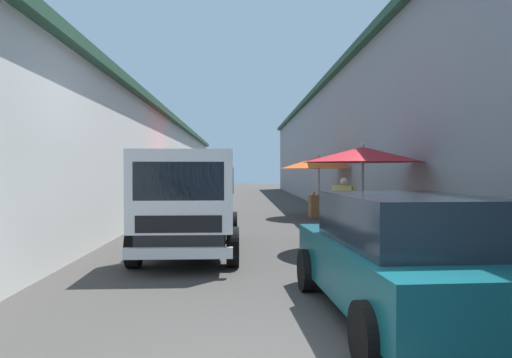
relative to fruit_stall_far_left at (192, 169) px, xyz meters
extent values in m
plane|color=#3D3A38|center=(-0.84, -2.20, -1.80)|extent=(90.00, 90.00, 0.00)
cube|color=silver|center=(1.41, 4.80, 0.20)|extent=(49.50, 7.00, 4.00)
cube|color=#284C38|center=(1.41, 4.80, 2.32)|extent=(49.80, 7.50, 0.24)
cube|color=gray|center=(1.41, -9.21, 0.98)|extent=(49.50, 7.00, 5.55)
cube|color=#284C38|center=(1.41, -9.21, 3.87)|extent=(49.80, 7.50, 0.24)
cylinder|color=#9E9EA3|center=(0.01, 0.02, -0.70)|extent=(0.06, 0.06, 2.21)
cone|color=red|center=(0.01, 0.02, 0.25)|extent=(2.72, 2.72, 0.33)
sphere|color=#9E9EA3|center=(0.01, 0.02, 0.45)|extent=(0.07, 0.07, 0.07)
cube|color=brown|center=(-0.06, -0.11, -1.44)|extent=(0.80, 0.72, 0.71)
sphere|color=orange|center=(-0.20, -0.27, -1.04)|extent=(0.09, 0.09, 0.09)
sphere|color=orange|center=(-0.04, -0.21, -1.04)|extent=(0.09, 0.09, 0.09)
sphere|color=orange|center=(-0.04, -0.10, -1.04)|extent=(0.09, 0.09, 0.09)
sphere|color=orange|center=(-0.04, 0.13, -1.04)|extent=(0.09, 0.09, 0.09)
sphere|color=orange|center=(-0.29, -0.27, -0.99)|extent=(0.09, 0.09, 0.09)
cylinder|color=#9E9EA3|center=(-8.20, -4.48, -0.68)|extent=(0.06, 0.06, 2.24)
cone|color=red|center=(-8.20, -4.48, 0.27)|extent=(2.55, 2.55, 0.33)
sphere|color=#9E9EA3|center=(-8.20, -4.48, 0.48)|extent=(0.07, 0.07, 0.07)
cube|color=brown|center=(-8.33, -4.65, -1.43)|extent=(0.80, 0.74, 0.74)
sphere|color=orange|center=(-8.24, -4.55, -1.01)|extent=(0.09, 0.09, 0.09)
sphere|color=orange|center=(-8.60, -4.48, -1.01)|extent=(0.09, 0.09, 0.09)
sphere|color=orange|center=(-8.37, -4.69, -0.96)|extent=(0.09, 0.09, 0.09)
sphere|color=orange|center=(-8.44, -4.90, -1.01)|extent=(0.09, 0.09, 0.09)
cylinder|color=#9E9EA3|center=(-1.10, -4.75, -0.68)|extent=(0.06, 0.06, 2.24)
cone|color=#D84C14|center=(-1.10, -4.75, 0.22)|extent=(2.82, 2.82, 0.43)
sphere|color=#9E9EA3|center=(-1.10, -4.75, 0.48)|extent=(0.07, 0.07, 0.07)
cube|color=olive|center=(-0.91, -4.75, -1.41)|extent=(0.78, 0.61, 0.79)
sphere|color=orange|center=(-0.95, -4.83, -0.97)|extent=(0.09, 0.09, 0.09)
sphere|color=orange|center=(-1.08, -4.88, -0.97)|extent=(0.09, 0.09, 0.09)
sphere|color=orange|center=(-0.82, -4.60, -0.97)|extent=(0.09, 0.09, 0.09)
sphere|color=orange|center=(-0.92, -4.60, -0.91)|extent=(0.09, 0.09, 0.09)
cube|color=#0F4C56|center=(-12.78, -3.74, -1.23)|extent=(3.99, 1.93, 0.64)
cube|color=#19232D|center=(-12.93, -3.75, -0.63)|extent=(2.42, 1.64, 0.56)
cube|color=black|center=(-10.87, -3.64, -1.45)|extent=(0.19, 1.65, 0.20)
cube|color=silver|center=(-10.88, -3.06, -1.17)|extent=(0.07, 0.24, 0.14)
cube|color=silver|center=(-10.82, -4.22, -1.17)|extent=(0.07, 0.24, 0.14)
cylinder|color=black|center=(-11.50, -2.81, -1.50)|extent=(0.61, 0.23, 0.60)
cylinder|color=black|center=(-11.41, -4.53, -1.50)|extent=(0.61, 0.23, 0.60)
cylinder|color=black|center=(-14.15, -2.95, -1.50)|extent=(0.61, 0.23, 0.60)
cube|color=black|center=(-8.16, -0.82, -1.30)|extent=(4.82, 1.55, 0.36)
cube|color=silver|center=(-9.79, -0.85, -0.42)|extent=(1.56, 1.77, 1.40)
cube|color=#19232D|center=(-10.53, -0.86, -0.25)|extent=(0.08, 1.47, 0.63)
cube|color=#19232D|center=(-9.79, -0.85, -0.25)|extent=(1.07, 1.79, 0.45)
cube|color=black|center=(-10.54, -0.86, -0.94)|extent=(0.08, 1.40, 0.28)
cube|color=silver|center=(-10.62, -0.86, -1.40)|extent=(0.15, 1.75, 0.18)
cube|color=gray|center=(-7.33, -1.63, -0.87)|extent=(3.16, 0.11, 0.50)
cube|color=gray|center=(-7.35, 0.01, -0.87)|extent=(3.16, 0.11, 0.50)
cube|color=gray|center=(-5.79, -0.78, -0.87)|extent=(0.09, 1.65, 0.50)
cylinder|color=black|center=(-9.77, -1.72, -1.44)|extent=(0.72, 0.23, 0.72)
cylinder|color=black|center=(-9.80, 0.03, -1.44)|extent=(0.72, 0.23, 0.72)
cylinder|color=black|center=(-6.70, -1.67, -1.44)|extent=(0.72, 0.23, 0.72)
cylinder|color=black|center=(-6.73, 0.08, -1.44)|extent=(0.72, 0.23, 0.72)
cylinder|color=navy|center=(-5.77, -4.71, -1.42)|extent=(0.14, 0.14, 0.76)
cylinder|color=navy|center=(-5.71, -4.57, -1.42)|extent=(0.14, 0.14, 0.76)
cube|color=#D8C666|center=(-5.74, -4.64, -0.76)|extent=(0.36, 0.48, 0.57)
sphere|color=tan|center=(-5.74, -4.64, -0.37)|extent=(0.21, 0.21, 0.21)
cylinder|color=#D8C666|center=(-5.85, -4.89, -0.73)|extent=(0.08, 0.08, 0.51)
cylinder|color=#D8C666|center=(-5.63, -4.39, -0.73)|extent=(0.08, 0.08, 0.51)
cylinder|color=black|center=(-6.10, -5.04, -1.58)|extent=(0.44, 0.10, 0.44)
cylinder|color=black|center=(-7.35, -5.01, -1.58)|extent=(0.44, 0.12, 0.44)
cube|color=silver|center=(-6.78, -5.02, -1.53)|extent=(0.91, 0.30, 0.08)
ellipsoid|color=black|center=(-7.08, -5.02, -1.16)|extent=(0.57, 0.27, 0.20)
cube|color=silver|center=(-6.15, -5.04, -1.13)|extent=(0.15, 0.32, 0.56)
cylinder|color=silver|center=(-6.22, -5.03, -1.03)|extent=(0.27, 0.07, 0.68)
cylinder|color=black|center=(-6.30, -5.03, -0.68)|extent=(0.55, 0.05, 0.04)
camera|label=1|loc=(-18.12, -1.84, -0.08)|focal=32.81mm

